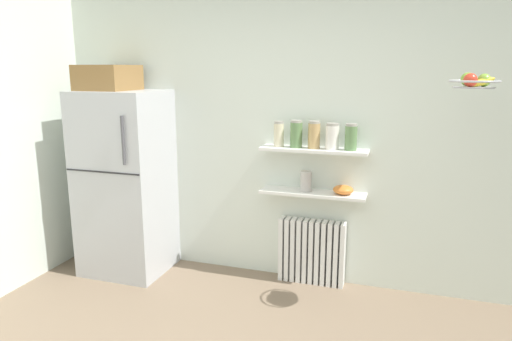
# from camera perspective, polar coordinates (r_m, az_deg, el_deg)

# --- Properties ---
(back_wall) EXTENTS (7.04, 0.10, 2.60)m
(back_wall) POSITION_cam_1_polar(r_m,az_deg,el_deg) (4.04, 5.13, 4.55)
(back_wall) COLOR silver
(back_wall) RESTS_ON ground_plane
(refrigerator) EXTENTS (0.73, 0.67, 1.88)m
(refrigerator) POSITION_cam_1_polar(r_m,az_deg,el_deg) (4.39, -15.81, -0.84)
(refrigerator) COLOR #B7BABF
(refrigerator) RESTS_ON ground_plane
(radiator) EXTENTS (0.58, 0.12, 0.57)m
(radiator) POSITION_cam_1_polar(r_m,az_deg,el_deg) (4.15, 6.82, -9.83)
(radiator) COLOR white
(radiator) RESTS_ON ground_plane
(wall_shelf_lower) EXTENTS (0.89, 0.22, 0.02)m
(wall_shelf_lower) POSITION_cam_1_polar(r_m,az_deg,el_deg) (3.95, 6.94, -2.77)
(wall_shelf_lower) COLOR white
(wall_shelf_upper) EXTENTS (0.89, 0.22, 0.02)m
(wall_shelf_upper) POSITION_cam_1_polar(r_m,az_deg,el_deg) (3.87, 7.08, 2.53)
(wall_shelf_upper) COLOR white
(storage_jar_0) EXTENTS (0.09, 0.09, 0.21)m
(storage_jar_0) POSITION_cam_1_polar(r_m,az_deg,el_deg) (3.92, 2.82, 4.48)
(storage_jar_0) COLOR beige
(storage_jar_0) RESTS_ON wall_shelf_upper
(storage_jar_1) EXTENTS (0.10, 0.10, 0.23)m
(storage_jar_1) POSITION_cam_1_polar(r_m,az_deg,el_deg) (3.88, 4.96, 4.47)
(storage_jar_1) COLOR #5B7F4C
(storage_jar_1) RESTS_ON wall_shelf_upper
(storage_jar_2) EXTENTS (0.10, 0.10, 0.23)m
(storage_jar_2) POSITION_cam_1_polar(r_m,az_deg,el_deg) (3.85, 7.13, 4.35)
(storage_jar_2) COLOR tan
(storage_jar_2) RESTS_ON wall_shelf_upper
(storage_jar_3) EXTENTS (0.11, 0.11, 0.21)m
(storage_jar_3) POSITION_cam_1_polar(r_m,az_deg,el_deg) (3.83, 9.33, 4.13)
(storage_jar_3) COLOR silver
(storage_jar_3) RESTS_ON wall_shelf_upper
(storage_jar_4) EXTENTS (0.10, 0.10, 0.22)m
(storage_jar_4) POSITION_cam_1_polar(r_m,az_deg,el_deg) (3.81, 11.56, 4.02)
(storage_jar_4) COLOR #5B7F4C
(storage_jar_4) RESTS_ON wall_shelf_upper
(vase) EXTENTS (0.10, 0.10, 0.17)m
(vase) POSITION_cam_1_polar(r_m,az_deg,el_deg) (3.94, 6.15, -1.32)
(vase) COLOR #B2ADA8
(vase) RESTS_ON wall_shelf_lower
(shelf_bowl) EXTENTS (0.17, 0.17, 0.08)m
(shelf_bowl) POSITION_cam_1_polar(r_m,az_deg,el_deg) (3.90, 10.63, -2.34)
(shelf_bowl) COLOR orange
(shelf_bowl) RESTS_ON wall_shelf_lower
(hanging_fruit_basket) EXTENTS (0.31, 0.31, 0.10)m
(hanging_fruit_basket) POSITION_cam_1_polar(r_m,az_deg,el_deg) (3.35, 25.19, 9.84)
(hanging_fruit_basket) COLOR #B2B2B7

